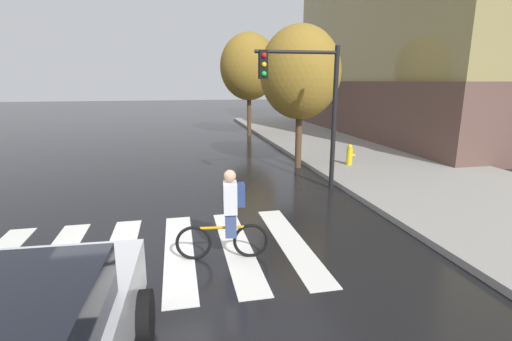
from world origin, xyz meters
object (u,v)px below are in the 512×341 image
Objects in this scene: manhole_cover at (63,331)px; fire_hydrant at (350,155)px; cyclist at (229,215)px; street_tree_near at (300,73)px; street_tree_mid at (249,67)px; traffic_light_near at (308,94)px.

fire_hydrant is at bearing 45.42° from manhole_cover.
cyclist reaches higher than fire_hydrant.
cyclist is 0.33× the size of street_tree_near.
street_tree_mid is at bearing 77.72° from cyclist.
fire_hydrant is at bearing 49.47° from cyclist.
cyclist is at bearing -117.46° from street_tree_near.
traffic_light_near is 0.71× the size of street_tree_mid.
traffic_light_near reaches higher than manhole_cover.
cyclist is at bearing -102.28° from street_tree_mid.
street_tree_mid is at bearing 71.36° from manhole_cover.
street_tree_near is (6.07, 8.61, 3.50)m from manhole_cover.
traffic_light_near is at bearing 46.65° from manhole_cover.
street_tree_mid reaches higher than cyclist.
manhole_cover is 11.25m from fire_hydrant.
traffic_light_near reaches higher than fire_hydrant.
fire_hydrant is 3.54m from street_tree_near.
cyclist is at bearing 33.89° from manhole_cover.
street_tree_near is (0.73, 2.96, 0.64)m from traffic_light_near.
manhole_cover is 18.90m from street_tree_mid.
street_tree_mid is at bearing 87.29° from traffic_light_near.
street_tree_near is at bearing 62.54° from cyclist.
street_tree_near is at bearing -88.90° from street_tree_mid.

